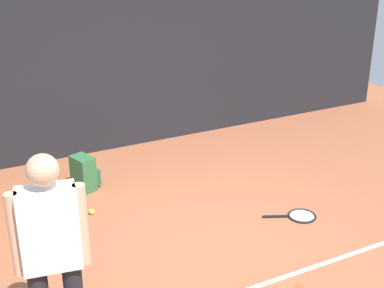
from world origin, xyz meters
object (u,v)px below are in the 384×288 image
(tennis_racket, at_px, (299,216))
(tennis_player, at_px, (52,251))
(backpack, at_px, (84,173))
(tennis_ball_near_player, at_px, (92,212))

(tennis_racket, bearing_deg, tennis_player, -138.32)
(tennis_racket, relative_size, backpack, 1.43)
(tennis_racket, bearing_deg, tennis_ball_near_player, 175.83)
(tennis_player, bearing_deg, tennis_racket, -153.00)
(tennis_player, distance_m, backpack, 2.98)
(tennis_player, height_order, backpack, tennis_player)
(backpack, relative_size, tennis_ball_near_player, 6.67)
(tennis_player, bearing_deg, tennis_ball_near_player, -103.02)
(tennis_ball_near_player, bearing_deg, tennis_player, -112.93)
(tennis_racket, xyz_separation_m, tennis_ball_near_player, (-2.08, 1.14, 0.02))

